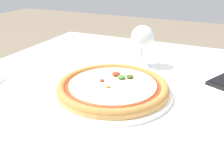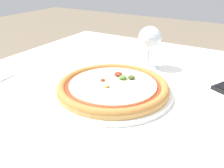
% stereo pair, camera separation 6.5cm
% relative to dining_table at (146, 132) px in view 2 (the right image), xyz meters
% --- Properties ---
extents(dining_table, '(1.18, 1.09, 0.74)m').
position_rel_dining_table_xyz_m(dining_table, '(0.00, 0.00, 0.00)').
color(dining_table, brown).
rests_on(dining_table, ground_plane).
extents(pizza_plate, '(0.32, 0.32, 0.04)m').
position_rel_dining_table_xyz_m(pizza_plate, '(-0.10, -0.00, 0.10)').
color(pizza_plate, white).
rests_on(pizza_plate, dining_table).
extents(wine_glass_far_left, '(0.07, 0.07, 0.14)m').
position_rel_dining_table_xyz_m(wine_glass_far_left, '(-0.10, 0.23, 0.18)').
color(wine_glass_far_left, silver).
rests_on(wine_glass_far_left, dining_table).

